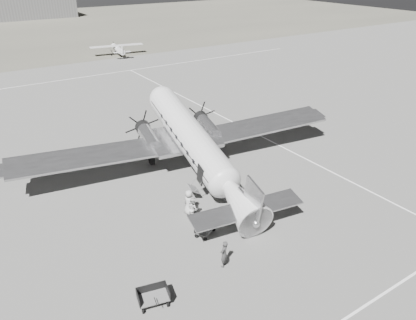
% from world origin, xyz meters
% --- Properties ---
extents(ground, '(260.00, 260.00, 0.00)m').
position_xyz_m(ground, '(0.00, 0.00, 0.00)').
color(ground, slate).
rests_on(ground, ground).
extents(taxi_line_right, '(0.15, 80.00, 0.01)m').
position_xyz_m(taxi_line_right, '(12.00, 0.00, 0.01)').
color(taxi_line_right, white).
rests_on(taxi_line_right, ground).
extents(taxi_line_horizon, '(90.00, 0.15, 0.01)m').
position_xyz_m(taxi_line_horizon, '(0.00, 40.00, 0.01)').
color(taxi_line_horizon, white).
rests_on(taxi_line_horizon, ground).
extents(hangar_main, '(42.00, 14.00, 6.60)m').
position_xyz_m(hangar_main, '(5.00, 120.00, 3.30)').
color(hangar_main, '#616161').
rests_on(hangar_main, ground).
extents(dc3_airliner, '(31.87, 24.27, 5.58)m').
position_xyz_m(dc3_airliner, '(1.93, 3.36, 2.79)').
color(dc3_airliner, '#BCBCBE').
rests_on(dc3_airliner, ground).
extents(light_plane_right, '(11.23, 9.65, 2.09)m').
position_xyz_m(light_plane_right, '(14.70, 52.11, 1.05)').
color(light_plane_right, silver).
rests_on(light_plane_right, ground).
extents(baggage_cart_near, '(1.84, 1.68, 0.85)m').
position_xyz_m(baggage_cart_near, '(-1.91, -4.13, 0.43)').
color(baggage_cart_near, '#5E5E5E').
rests_on(baggage_cart_near, ground).
extents(baggage_cart_far, '(1.96, 1.57, 0.98)m').
position_xyz_m(baggage_cart_far, '(-7.50, -7.76, 0.49)').
color(baggage_cart_far, '#5E5E5E').
rests_on(baggage_cart_far, ground).
extents(ground_crew, '(0.77, 0.68, 1.76)m').
position_xyz_m(ground_crew, '(-2.65, -7.34, 0.88)').
color(ground_crew, '#333333').
rests_on(ground_crew, ground).
extents(ramp_agent, '(0.70, 0.87, 1.70)m').
position_xyz_m(ramp_agent, '(-1.63, -2.13, 0.85)').
color(ramp_agent, beige).
rests_on(ramp_agent, ground).
extents(passenger, '(0.91, 1.09, 1.92)m').
position_xyz_m(passenger, '(-1.53, -1.47, 0.96)').
color(passenger, '#AEAEAC').
rests_on(passenger, ground).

